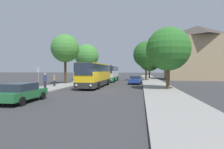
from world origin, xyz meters
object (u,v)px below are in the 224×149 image
object	(u,v)px
parked_car_left_curb	(22,92)
bus_stop_sign	(38,75)
parked_car_right_near	(135,80)
tree_left_near	(87,56)
tree_right_far	(149,61)
bus_front	(95,75)
tree_left_far	(65,48)
tree_right_mid	(168,49)
bus_middle	(110,73)
pedestrian_waiting_near	(45,81)
pedestrian_waiting_far	(54,80)
tree_right_near	(146,54)

from	to	relation	value
parked_car_left_curb	bus_stop_sign	distance (m)	7.87
parked_car_right_near	bus_stop_sign	xyz separation A→B (m)	(-10.97, -11.55, 1.05)
tree_left_near	tree_right_far	distance (m)	18.19
bus_front	bus_stop_sign	bearing A→B (deg)	-135.02
tree_left_far	tree_right_mid	bearing A→B (deg)	-21.04
bus_middle	parked_car_left_curb	distance (m)	25.51
parked_car_right_near	tree_right_mid	xyz separation A→B (m)	(4.12, -8.57, 4.18)
parked_car_left_curb	pedestrian_waiting_near	xyz separation A→B (m)	(-2.40, 7.28, 0.36)
bus_middle	tree_right_mid	distance (m)	18.38
parked_car_left_curb	tree_right_mid	distance (m)	16.20
parked_car_right_near	pedestrian_waiting_near	xyz separation A→B (m)	(-10.22, -11.40, 0.37)
bus_stop_sign	pedestrian_waiting_far	distance (m)	4.37
bus_stop_sign	pedestrian_waiting_far	world-z (taller)	bus_stop_sign
bus_front	tree_left_far	bearing A→B (deg)	149.82
pedestrian_waiting_near	tree_left_far	size ratio (longest dim) A/B	0.23
bus_stop_sign	tree_left_far	size ratio (longest dim) A/B	0.32
parked_car_right_near	tree_left_far	bearing A→B (deg)	15.28
tree_left_near	tree_left_far	size ratio (longest dim) A/B	1.01
pedestrian_waiting_near	pedestrian_waiting_far	world-z (taller)	pedestrian_waiting_near
tree_right_mid	tree_right_far	size ratio (longest dim) A/B	0.94
pedestrian_waiting_far	bus_stop_sign	bearing A→B (deg)	109.33
pedestrian_waiting_far	tree_right_mid	world-z (taller)	tree_right_mid
bus_stop_sign	pedestrian_waiting_near	xyz separation A→B (m)	(0.75, 0.15, -0.69)
bus_front	pedestrian_waiting_far	bearing A→B (deg)	-168.43
bus_middle	bus_front	bearing A→B (deg)	-91.10
bus_stop_sign	parked_car_right_near	bearing A→B (deg)	46.47
parked_car_left_curb	pedestrian_waiting_far	world-z (taller)	pedestrian_waiting_far
bus_front	parked_car_left_curb	world-z (taller)	bus_front
parked_car_right_near	tree_right_far	xyz separation A→B (m)	(3.27, 19.68, 4.30)
tree_right_far	bus_stop_sign	bearing A→B (deg)	-114.52
tree_right_far	pedestrian_waiting_far	bearing A→B (deg)	-118.26
parked_car_right_near	tree_right_mid	size ratio (longest dim) A/B	0.61
bus_stop_sign	pedestrian_waiting_near	world-z (taller)	bus_stop_sign
bus_front	tree_left_near	world-z (taller)	tree_left_near
parked_car_left_curb	tree_left_near	xyz separation A→B (m)	(-3.89, 28.08, 5.00)
parked_car_right_near	pedestrian_waiting_far	distance (m)	13.37
pedestrian_waiting_near	pedestrian_waiting_far	xyz separation A→B (m)	(-0.99, 4.13, -0.16)
parked_car_right_near	tree_left_near	bearing A→B (deg)	-35.36
tree_left_near	tree_left_far	xyz separation A→B (m)	(-0.01, -11.87, 0.32)
pedestrian_waiting_far	bus_middle	bearing A→B (deg)	-95.81
bus_stop_sign	tree_right_mid	size ratio (longest dim) A/B	0.36
tree_left_near	tree_right_far	size ratio (longest dim) A/B	1.07
parked_car_right_near	pedestrian_waiting_near	bearing A→B (deg)	51.51
pedestrian_waiting_far	tree_right_far	world-z (taller)	tree_right_far
pedestrian_waiting_near	pedestrian_waiting_far	size ratio (longest dim) A/B	1.18
parked_car_left_curb	pedestrian_waiting_far	bearing A→B (deg)	104.61
tree_right_mid	tree_right_far	bearing A→B (deg)	91.73
parked_car_left_curb	tree_right_near	size ratio (longest dim) A/B	0.50
parked_car_right_near	tree_right_mid	bearing A→B (deg)	119.08
bus_front	bus_stop_sign	world-z (taller)	bus_front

